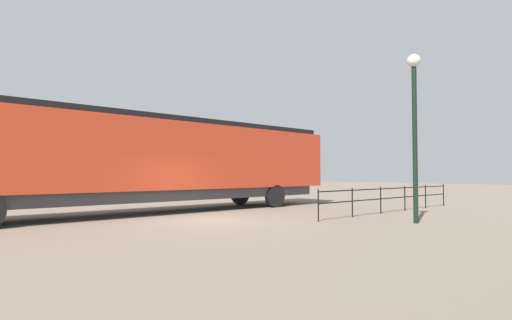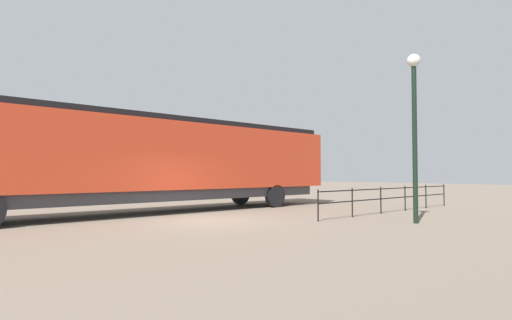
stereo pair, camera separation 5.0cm
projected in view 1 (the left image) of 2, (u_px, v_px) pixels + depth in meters
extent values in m
plane|color=#756656|center=(210.00, 221.00, 14.08)|extent=(120.00, 120.00, 0.00)
cube|color=red|center=(151.00, 156.00, 16.79)|extent=(2.97, 18.73, 2.78)
cube|color=black|center=(288.00, 168.00, 22.39)|extent=(2.85, 2.01, 1.94)
cube|color=black|center=(151.00, 120.00, 16.84)|extent=(2.67, 17.98, 0.24)
cube|color=#38383D|center=(151.00, 195.00, 16.73)|extent=(2.67, 17.23, 0.45)
cylinder|color=black|center=(240.00, 194.00, 21.74)|extent=(0.30, 1.10, 1.10)
cylinder|color=black|center=(275.00, 196.00, 19.76)|extent=(0.30, 1.10, 1.10)
cylinder|color=black|center=(415.00, 143.00, 13.43)|extent=(0.16, 0.16, 5.33)
sphere|color=silver|center=(414.00, 61.00, 13.52)|extent=(0.45, 0.45, 0.45)
cube|color=black|center=(393.00, 188.00, 17.27)|extent=(0.04, 10.15, 0.04)
cube|color=black|center=(393.00, 198.00, 17.26)|extent=(0.04, 10.15, 0.04)
cylinder|color=black|center=(318.00, 205.00, 13.85)|extent=(0.05, 0.05, 1.11)
cylinder|color=black|center=(352.00, 203.00, 15.21)|extent=(0.05, 0.05, 1.11)
cylinder|color=black|center=(381.00, 200.00, 16.58)|extent=(0.05, 0.05, 1.11)
cylinder|color=black|center=(405.00, 198.00, 17.94)|extent=(0.05, 0.05, 1.11)
cylinder|color=black|center=(426.00, 196.00, 19.30)|extent=(0.05, 0.05, 1.11)
cylinder|color=black|center=(444.00, 195.00, 20.66)|extent=(0.05, 0.05, 1.11)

